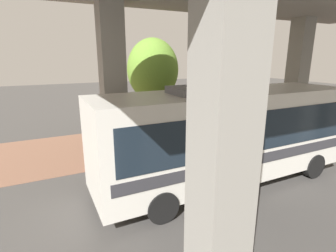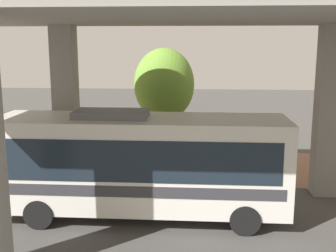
% 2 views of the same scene
% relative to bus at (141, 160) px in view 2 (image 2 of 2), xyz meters
% --- Properties ---
extents(ground_plane, '(80.00, 80.00, 0.00)m').
position_rel_bus_xyz_m(ground_plane, '(-3.34, 1.81, -2.07)').
color(ground_plane, '#474442').
rests_on(ground_plane, ground).
extents(sidewalk_strip, '(6.00, 40.00, 0.02)m').
position_rel_bus_xyz_m(sidewalk_strip, '(-6.34, 1.81, -2.06)').
color(sidewalk_strip, '#845B47').
rests_on(sidewalk_strip, ground).
extents(overpass, '(9.40, 18.59, 7.40)m').
position_rel_bus_xyz_m(overpass, '(0.66, 1.81, 4.39)').
color(overpass, gray).
rests_on(overpass, ground).
extents(bus, '(2.78, 10.05, 3.82)m').
position_rel_bus_xyz_m(bus, '(0.00, 0.00, 0.00)').
color(bus, silver).
rests_on(bus, ground).
extents(fire_hydrant, '(0.51, 0.25, 0.92)m').
position_rel_bus_xyz_m(fire_hydrant, '(-3.89, -4.04, -1.60)').
color(fire_hydrant, '#B21919').
rests_on(fire_hydrant, ground).
extents(planter_front, '(1.11, 1.11, 1.59)m').
position_rel_bus_xyz_m(planter_front, '(-4.36, -0.73, -1.24)').
color(planter_front, gray).
rests_on(planter_front, ground).
extents(planter_middle, '(1.27, 1.27, 1.55)m').
position_rel_bus_xyz_m(planter_middle, '(-4.65, -2.45, -1.33)').
color(planter_middle, gray).
rests_on(planter_middle, ground).
extents(planter_back, '(1.26, 1.26, 1.59)m').
position_rel_bus_xyz_m(planter_back, '(-5.52, 3.39, -1.25)').
color(planter_back, gray).
rests_on(planter_back, ground).
extents(street_tree_near, '(3.11, 3.11, 5.88)m').
position_rel_bus_xyz_m(street_tree_near, '(-7.53, 0.21, 1.94)').
color(street_tree_near, brown).
rests_on(street_tree_near, ground).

